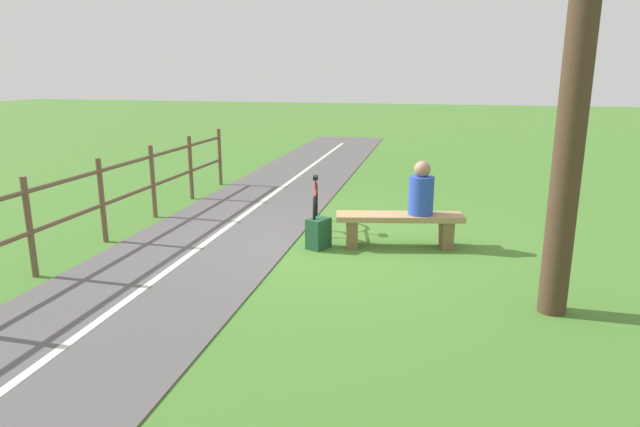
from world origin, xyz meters
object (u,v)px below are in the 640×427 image
Objects in this scene: person_seated at (421,191)px; backpack at (318,234)px; bench at (399,224)px; tree_by_path at (575,86)px; bicycle at (315,210)px.

person_seated reaches higher than backpack.
bench is at bearing -0.00° from person_seated.
person_seated is (-0.29, -0.07, 0.49)m from bench.
bench is at bearing -45.46° from tree_by_path.
bicycle is (1.36, -0.36, 0.04)m from bench.
bench is 0.57m from person_seated.
bench is 1.19m from backpack.
tree_by_path is (-1.56, 1.95, 1.53)m from person_seated.
tree_by_path is (-2.98, 1.51, 2.13)m from backpack.
bench is at bearing 61.22° from bicycle.
tree_by_path reaches higher than bench.
bicycle is at bearing -23.21° from person_seated.
backpack is at bearing 5.46° from bench.
bicycle is 0.79m from backpack.
tree_by_path is at bearing 121.36° from bench.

